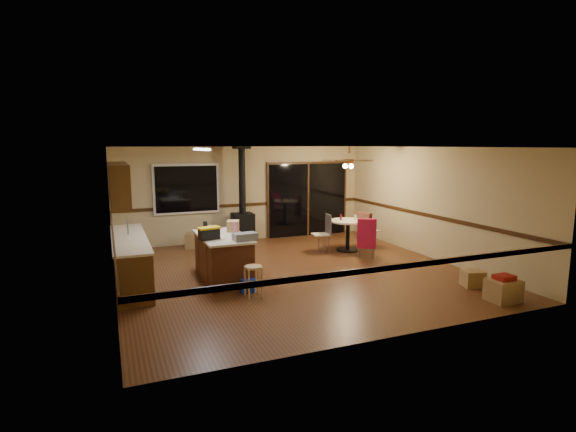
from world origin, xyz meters
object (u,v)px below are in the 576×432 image
kitchen_island (223,258)px  toolbox_black (209,234)px  chair_near (367,234)px  blue_bucket (248,285)px  dining_table (348,230)px  bar_stool (254,281)px  box_under_window (195,241)px  chair_left (325,229)px  box_corner_a (503,290)px  box_corner_b (473,278)px  wood_stove (243,217)px  chair_right (365,226)px  toolbox_grey (245,237)px

kitchen_island → toolbox_black: size_ratio=4.58×
chair_near → blue_bucket: bearing=-158.9°
blue_bucket → dining_table: bearing=33.0°
bar_stool → blue_bucket: (-0.02, 0.30, -0.16)m
blue_bucket → toolbox_black: bearing=133.6°
blue_bucket → box_under_window: (-0.23, 3.88, 0.08)m
chair_left → kitchen_island: bearing=-155.1°
kitchen_island → box_corner_a: (4.14, -2.98, -0.26)m
toolbox_black → bar_stool: (0.57, -0.89, -0.72)m
chair_left → box_corner_b: chair_left is taller
bar_stool → box_corner_a: bearing=-25.2°
wood_stove → bar_stool: (-1.05, -4.21, -0.45)m
chair_right → box_corner_a: size_ratio=1.40×
box_under_window → toolbox_black: bearing=-95.8°
chair_right → blue_bucket: bearing=-150.5°
wood_stove → bar_stool: wood_stove is taller
bar_stool → chair_left: bearing=43.3°
kitchen_island → box_corner_a: size_ratio=3.36×
chair_left → box_corner_a: size_ratio=1.03×
wood_stove → bar_stool: bearing=-103.9°
toolbox_grey → box_under_window: size_ratio=0.90×
wood_stove → toolbox_grey: bearing=-105.6°
kitchen_island → chair_near: 3.55m
kitchen_island → chair_near: bearing=6.6°
wood_stove → chair_left: size_ratio=4.89×
dining_table → chair_left: 0.60m
blue_bucket → dining_table: size_ratio=0.31×
wood_stove → toolbox_grey: 3.79m
box_under_window → kitchen_island: bearing=-90.2°
chair_right → chair_left: bearing=176.4°
toolbox_black → dining_table: 4.16m
toolbox_black → blue_bucket: size_ratio=1.31×
kitchen_island → dining_table: size_ratio=1.86×
toolbox_grey → toolbox_black: 0.68m
box_under_window → box_corner_a: box_under_window is taller
chair_right → box_corner_b: chair_right is taller
toolbox_grey → chair_near: toolbox_grey is taller
toolbox_grey → chair_left: (2.64, 1.94, -0.38)m
toolbox_grey → blue_bucket: bearing=-98.6°
kitchen_island → dining_table: bearing=19.8°
blue_bucket → box_corner_a: 4.44m
blue_bucket → wood_stove: bearing=74.8°
toolbox_grey → dining_table: bearing=29.9°
dining_table → box_corner_a: size_ratio=1.81×
toolbox_grey → kitchen_island: bearing=115.3°
blue_bucket → chair_near: (3.28, 1.27, 0.48)m
toolbox_grey → box_corner_b: 4.37m
dining_table → box_corner_b: (0.76, -3.42, -0.38)m
dining_table → chair_near: (0.01, -0.86, 0.07)m
chair_left → chair_near: size_ratio=0.74×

